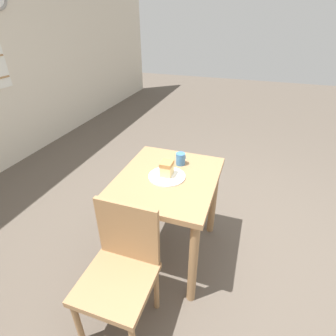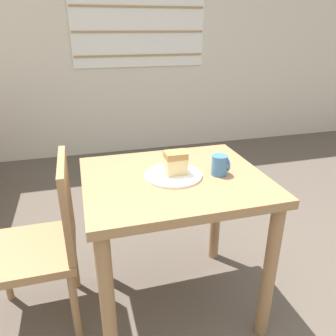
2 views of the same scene
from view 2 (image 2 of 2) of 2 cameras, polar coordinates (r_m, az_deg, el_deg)
name	(u,v)px [view 2 (image 2 of 2)]	position (r m, az deg, el deg)	size (l,w,h in m)	color
wall_back	(113,24)	(3.78, -9.55, 23.55)	(10.00, 0.09, 2.80)	beige
dining_table_near	(174,202)	(1.55, 1.07, -6.02)	(0.82, 0.70, 0.75)	#9E754C
chair_near_window	(44,240)	(1.66, -20.79, -11.67)	(0.41, 0.41, 0.85)	#9E754C
plate	(173,175)	(1.49, 0.89, -1.25)	(0.26, 0.26, 0.01)	white
cake_slice	(175,163)	(1.47, 1.31, 0.95)	(0.10, 0.08, 0.10)	#E5CC89
coffee_mug	(220,165)	(1.51, 9.05, 0.49)	(0.08, 0.07, 0.09)	teal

